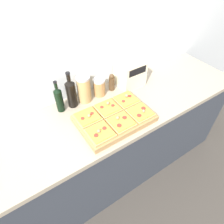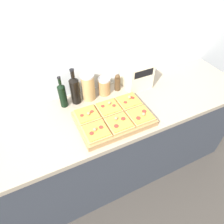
% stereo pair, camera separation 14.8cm
% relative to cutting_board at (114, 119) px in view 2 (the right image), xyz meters
% --- Properties ---
extents(ground_plane, '(12.00, 12.00, 0.00)m').
position_rel_cutting_board_xyz_m(ground_plane, '(-0.05, -0.21, -0.93)').
color(ground_plane, '#3D3833').
extents(wall_back, '(6.00, 0.06, 2.50)m').
position_rel_cutting_board_xyz_m(wall_back, '(-0.05, 0.47, 0.32)').
color(wall_back, silver).
rests_on(wall_back, ground_plane).
extents(kitchen_counter, '(2.63, 0.67, 0.91)m').
position_rel_cutting_board_xyz_m(kitchen_counter, '(-0.05, 0.11, -0.48)').
color(kitchen_counter, '#333842').
rests_on(kitchen_counter, ground_plane).
extents(cutting_board, '(0.55, 0.37, 0.04)m').
position_rel_cutting_board_xyz_m(cutting_board, '(0.00, 0.00, 0.00)').
color(cutting_board, '#A37A4C').
rests_on(cutting_board, kitchen_counter).
extents(pizza_slice_back_left, '(0.17, 0.17, 0.05)m').
position_rel_cutting_board_xyz_m(pizza_slice_back_left, '(-0.18, 0.09, 0.04)').
color(pizza_slice_back_left, tan).
rests_on(pizza_slice_back_left, cutting_board).
extents(pizza_slice_back_center, '(0.17, 0.17, 0.05)m').
position_rel_cutting_board_xyz_m(pizza_slice_back_center, '(0.00, 0.09, 0.04)').
color(pizza_slice_back_center, tan).
rests_on(pizza_slice_back_center, cutting_board).
extents(pizza_slice_back_right, '(0.17, 0.17, 0.05)m').
position_rel_cutting_board_xyz_m(pizza_slice_back_right, '(0.18, 0.09, 0.04)').
color(pizza_slice_back_right, tan).
rests_on(pizza_slice_back_right, cutting_board).
extents(pizza_slice_front_left, '(0.17, 0.17, 0.05)m').
position_rel_cutting_board_xyz_m(pizza_slice_front_left, '(-0.18, -0.09, 0.04)').
color(pizza_slice_front_left, tan).
rests_on(pizza_slice_front_left, cutting_board).
extents(pizza_slice_front_center, '(0.17, 0.17, 0.05)m').
position_rel_cutting_board_xyz_m(pizza_slice_front_center, '(-0.00, -0.09, 0.04)').
color(pizza_slice_front_center, tan).
rests_on(pizza_slice_front_center, cutting_board).
extents(pizza_slice_front_right, '(0.17, 0.17, 0.05)m').
position_rel_cutting_board_xyz_m(pizza_slice_front_right, '(0.18, -0.09, 0.04)').
color(pizza_slice_front_right, tan).
rests_on(pizza_slice_front_right, cutting_board).
extents(olive_oil_bottle, '(0.06, 0.06, 0.27)m').
position_rel_cutting_board_xyz_m(olive_oil_bottle, '(-0.28, 0.33, 0.09)').
color(olive_oil_bottle, black).
rests_on(olive_oil_bottle, kitchen_counter).
extents(wine_bottle, '(0.08, 0.08, 0.31)m').
position_rel_cutting_board_xyz_m(wine_bottle, '(-0.18, 0.33, 0.11)').
color(wine_bottle, black).
rests_on(wine_bottle, kitchen_counter).
extents(grain_jar_tall, '(0.11, 0.11, 0.23)m').
position_rel_cutting_board_xyz_m(grain_jar_tall, '(-0.07, 0.33, 0.10)').
color(grain_jar_tall, tan).
rests_on(grain_jar_tall, kitchen_counter).
extents(grain_jar_short, '(0.10, 0.10, 0.16)m').
position_rel_cutting_board_xyz_m(grain_jar_short, '(0.07, 0.33, 0.06)').
color(grain_jar_short, '#AD7F4C').
rests_on(grain_jar_short, kitchen_counter).
extents(pepper_mill, '(0.05, 0.05, 0.16)m').
position_rel_cutting_board_xyz_m(pepper_mill, '(0.20, 0.33, 0.06)').
color(pepper_mill, '#47331E').
rests_on(pepper_mill, kitchen_counter).
extents(toaster_oven, '(0.25, 0.20, 0.23)m').
position_rel_cutting_board_xyz_m(toaster_oven, '(0.38, 0.31, 0.09)').
color(toaster_oven, beige).
rests_on(toaster_oven, kitchen_counter).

